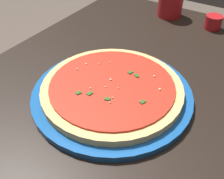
% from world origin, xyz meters
% --- Properties ---
extents(restaurant_table, '(1.04, 0.74, 0.75)m').
position_xyz_m(restaurant_table, '(0.00, 0.00, 0.60)').
color(restaurant_table, black).
rests_on(restaurant_table, ground_plane).
extents(serving_plate, '(0.35, 0.35, 0.01)m').
position_xyz_m(serving_plate, '(-0.03, 0.02, 0.75)').
color(serving_plate, '#195199').
rests_on(serving_plate, restaurant_table).
extents(pizza, '(0.31, 0.31, 0.02)m').
position_xyz_m(pizza, '(-0.03, 0.02, 0.77)').
color(pizza, '#DBB26B').
rests_on(pizza, serving_plate).
extents(cup_tall_drink, '(0.08, 0.08, 0.10)m').
position_xyz_m(cup_tall_drink, '(0.43, 0.08, 0.79)').
color(cup_tall_drink, '#B2191E').
rests_on(cup_tall_drink, restaurant_table).
extents(cup_small_sauce, '(0.05, 0.05, 0.04)m').
position_xyz_m(cup_small_sauce, '(0.42, -0.07, 0.77)').
color(cup_small_sauce, '#B2191E').
rests_on(cup_small_sauce, restaurant_table).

